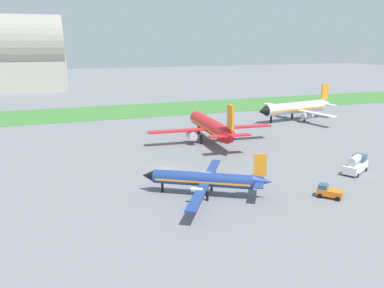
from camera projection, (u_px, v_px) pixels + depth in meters
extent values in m
plane|color=slate|center=(166.00, 169.00, 75.37)|extent=(600.00, 600.00, 0.00)
cube|color=#3D7533|center=(108.00, 112.00, 135.69)|extent=(360.00, 28.00, 0.08)
cylinder|color=silver|center=(295.00, 108.00, 121.01)|extent=(21.72, 6.70, 3.28)
cone|color=black|center=(263.00, 111.00, 115.29)|extent=(3.46, 3.65, 3.22)
cone|color=silver|center=(325.00, 103.00, 126.93)|extent=(4.60, 3.59, 2.95)
cube|color=orange|center=(295.00, 109.00, 121.07)|extent=(20.56, 6.57, 0.46)
cube|color=silver|center=(314.00, 113.00, 115.40)|extent=(4.37, 14.47, 0.33)
cube|color=silver|center=(280.00, 106.00, 127.48)|extent=(4.37, 14.47, 0.33)
cylinder|color=#B7BABF|center=(307.00, 116.00, 117.86)|extent=(3.82, 2.36, 1.80)
cylinder|color=#B7BABF|center=(286.00, 111.00, 125.59)|extent=(3.82, 2.36, 1.80)
cube|color=orange|center=(325.00, 92.00, 125.77)|extent=(2.71, 0.82, 4.77)
cube|color=silver|center=(329.00, 105.00, 124.90)|extent=(2.44, 4.41, 0.26)
cube|color=silver|center=(319.00, 103.00, 128.42)|extent=(2.44, 4.41, 0.26)
cylinder|color=black|center=(271.00, 120.00, 117.37)|extent=(0.59, 0.59, 2.09)
cylinder|color=black|center=(304.00, 118.00, 120.21)|extent=(0.59, 0.59, 2.09)
cylinder|color=black|center=(292.00, 115.00, 124.55)|extent=(0.59, 0.59, 2.09)
cylinder|color=navy|center=(203.00, 179.00, 61.92)|extent=(14.03, 9.81, 2.11)
cone|color=black|center=(149.00, 176.00, 63.54)|extent=(2.89, 2.87, 2.07)
cone|color=navy|center=(262.00, 181.00, 60.15)|extent=(3.51, 3.17, 1.90)
cube|color=orange|center=(203.00, 180.00, 61.96)|extent=(13.34, 9.40, 0.30)
cube|color=navy|center=(198.00, 195.00, 56.40)|extent=(7.38, 10.65, 0.21)
cube|color=navy|center=(211.00, 170.00, 67.45)|extent=(7.38, 10.65, 0.21)
cylinder|color=#B7BABF|center=(197.00, 190.00, 58.50)|extent=(1.79, 1.46, 0.68)
cylinder|color=#B7BABF|center=(206.00, 174.00, 65.57)|extent=(1.79, 1.46, 0.68)
cube|color=orange|center=(260.00, 165.00, 59.63)|extent=(1.75, 1.22, 3.38)
cube|color=navy|center=(259.00, 185.00, 58.84)|extent=(2.63, 3.18, 0.17)
cube|color=navy|center=(260.00, 178.00, 61.65)|extent=(2.63, 3.18, 0.17)
cylinder|color=black|center=(162.00, 188.00, 63.57)|extent=(0.38, 0.38, 1.48)
cylinder|color=black|center=(207.00, 196.00, 60.16)|extent=(0.38, 0.38, 1.48)
cylinder|color=black|center=(212.00, 186.00, 64.14)|extent=(0.38, 0.38, 1.48)
cylinder|color=red|center=(210.00, 126.00, 94.77)|extent=(4.92, 22.23, 3.37)
cone|color=black|center=(195.00, 117.00, 106.17)|extent=(3.51, 3.29, 3.30)
cone|color=red|center=(231.00, 136.00, 82.69)|extent=(3.33, 4.49, 3.03)
cube|color=orange|center=(210.00, 127.00, 94.83)|extent=(4.90, 21.01, 0.47)
cube|color=red|center=(180.00, 131.00, 92.34)|extent=(14.81, 3.18, 0.34)
cube|color=red|center=(241.00, 127.00, 96.35)|extent=(14.81, 3.18, 0.34)
cylinder|color=#B7BABF|center=(192.00, 135.00, 93.35)|extent=(2.11, 3.80, 1.85)
cylinder|color=#B7BABF|center=(230.00, 133.00, 95.92)|extent=(2.11, 3.80, 1.85)
cube|color=orange|center=(230.00, 117.00, 82.36)|extent=(0.60, 2.78, 4.90)
cube|color=red|center=(220.00, 136.00, 82.70)|extent=(4.41, 2.14, 0.27)
cube|color=red|center=(240.00, 135.00, 83.87)|extent=(4.41, 2.14, 0.27)
cylinder|color=black|center=(199.00, 129.00, 103.99)|extent=(0.61, 0.61, 2.14)
cylinder|color=black|center=(201.00, 140.00, 93.29)|extent=(0.61, 0.61, 2.14)
cylinder|color=black|center=(223.00, 138.00, 94.73)|extent=(0.61, 0.61, 2.14)
cube|color=white|center=(355.00, 167.00, 72.85)|extent=(6.83, 5.34, 1.40)
cylinder|color=silver|center=(355.00, 160.00, 71.91)|extent=(3.86, 3.13, 1.54)
cube|color=#334C60|center=(359.00, 158.00, 73.90)|extent=(3.04, 2.92, 1.20)
cylinder|color=black|center=(353.00, 167.00, 75.47)|extent=(0.73, 0.57, 0.70)
cylinder|color=black|center=(366.00, 169.00, 73.99)|extent=(0.73, 0.57, 0.70)
cylinder|color=black|center=(344.00, 173.00, 72.06)|extent=(0.73, 0.57, 0.70)
cylinder|color=black|center=(358.00, 175.00, 70.58)|extent=(0.73, 0.57, 0.70)
cube|color=orange|center=(330.00, 193.00, 61.28)|extent=(3.72, 3.90, 0.90)
cube|color=#334C60|center=(323.00, 186.00, 61.56)|extent=(1.99, 1.97, 0.70)
cylinder|color=black|center=(320.00, 196.00, 61.21)|extent=(0.65, 0.69, 0.70)
cylinder|color=black|center=(322.00, 192.00, 62.74)|extent=(0.65, 0.69, 0.70)
cylinder|color=black|center=(337.00, 199.00, 60.04)|extent=(0.65, 0.69, 0.70)
cylinder|color=black|center=(340.00, 195.00, 61.58)|extent=(0.65, 0.69, 0.70)
cube|color=#B2AD9E|center=(0.00, 73.00, 191.04)|extent=(58.62, 27.27, 17.34)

